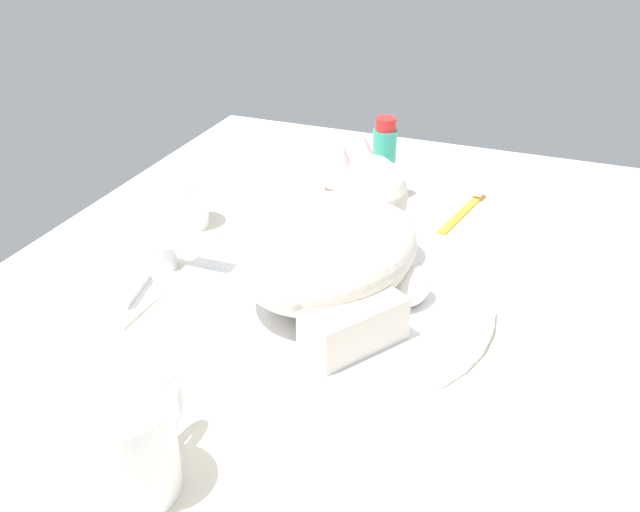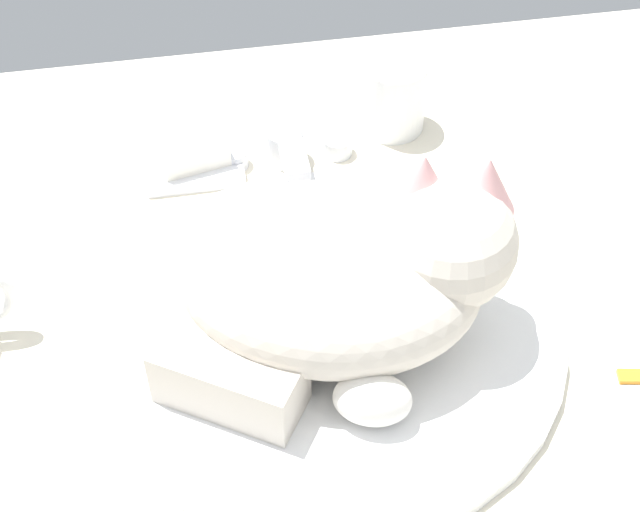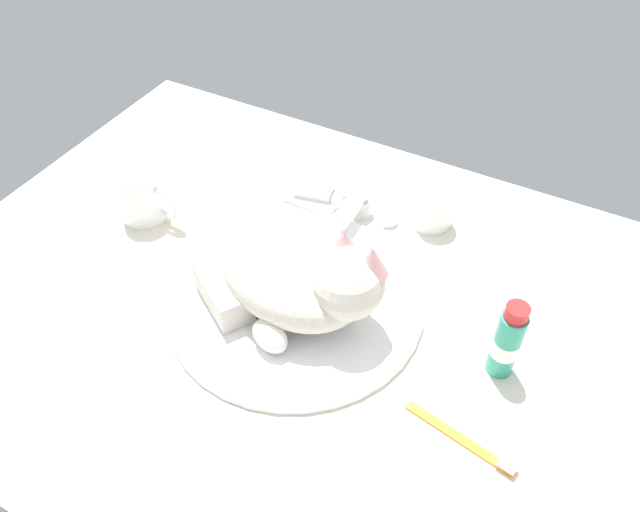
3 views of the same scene
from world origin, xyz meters
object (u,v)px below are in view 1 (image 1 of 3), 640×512
object	(u,v)px
faucet	(171,252)
toothbrush	(465,208)
rinse_cup	(184,201)
cat	(340,241)
toothpaste_bottle	(384,162)
soap_bar	(120,284)
coffee_mug	(132,446)

from	to	relation	value
faucet	toothbrush	bearing A→B (deg)	-46.35
toothbrush	rinse_cup	bearing A→B (deg)	117.11
cat	toothpaste_bottle	xyz separation A→B (cm)	(27.54, 3.17, -1.56)
rinse_cup	toothpaste_bottle	world-z (taller)	toothpaste_bottle
cat	faucet	bearing A→B (deg)	94.18
rinse_cup	toothbrush	world-z (taller)	rinse_cup
faucet	soap_bar	xyz separation A→B (cm)	(-8.71, 1.22, 0.13)
cat	rinse_cup	world-z (taller)	cat
faucet	rinse_cup	xyz separation A→B (cm)	(11.00, 4.61, 1.23)
soap_bar	coffee_mug	bearing A→B (deg)	-142.52
faucet	coffee_mug	bearing A→B (deg)	-152.97
soap_bar	toothbrush	distance (cm)	49.02
faucet	toothbrush	distance (cm)	41.81
coffee_mug	toothpaste_bottle	size ratio (longest dim) A/B	0.95
coffee_mug	cat	bearing A→B (deg)	-9.49
rinse_cup	toothpaste_bottle	xyz separation A→B (cm)	(18.08, -22.55, 2.14)
toothpaste_bottle	toothbrush	size ratio (longest dim) A/B	0.84
coffee_mug	rinse_cup	size ratio (longest dim) A/B	1.63
cat	coffee_mug	bearing A→B (deg)	170.51
rinse_cup	soap_bar	world-z (taller)	rinse_cup
faucet	rinse_cup	distance (cm)	11.99
cat	rinse_cup	distance (cm)	27.66
rinse_cup	soap_bar	distance (cm)	20.03
faucet	rinse_cup	size ratio (longest dim) A/B	1.79
cat	rinse_cup	bearing A→B (deg)	69.82
rinse_cup	toothpaste_bottle	bearing A→B (deg)	-51.28
faucet	toothbrush	size ratio (longest dim) A/B	0.87
toothpaste_bottle	toothbrush	xyz separation A→B (cm)	(-0.25, -12.29, -5.17)
coffee_mug	rinse_cup	world-z (taller)	coffee_mug
soap_bar	rinse_cup	bearing A→B (deg)	9.76
coffee_mug	faucet	bearing A→B (deg)	27.03
faucet	soap_bar	distance (cm)	8.79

